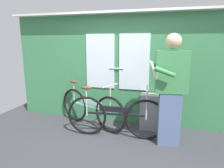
{
  "coord_description": "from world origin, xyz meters",
  "views": [
    {
      "loc": [
        0.76,
        -2.77,
        1.65
      ],
      "look_at": [
        -0.2,
        0.75,
        0.89
      ],
      "focal_mm": 31.99,
      "sensor_mm": 36.0,
      "label": 1
    }
  ],
  "objects_px": {
    "bicycle_near_door": "(115,116)",
    "trash_bin_by_wall": "(150,112)",
    "passenger_reading_newspaper": "(170,88)",
    "bicycle_leaning_behind": "(91,108)"
  },
  "relations": [
    {
      "from": "passenger_reading_newspaper",
      "to": "trash_bin_by_wall",
      "type": "distance_m",
      "value": 0.88
    },
    {
      "from": "bicycle_near_door",
      "to": "trash_bin_by_wall",
      "type": "relative_size",
      "value": 2.57
    },
    {
      "from": "bicycle_leaning_behind",
      "to": "passenger_reading_newspaper",
      "type": "bearing_deg",
      "value": 8.92
    },
    {
      "from": "bicycle_near_door",
      "to": "trash_bin_by_wall",
      "type": "bearing_deg",
      "value": 38.18
    },
    {
      "from": "trash_bin_by_wall",
      "to": "bicycle_leaning_behind",
      "type": "bearing_deg",
      "value": -170.38
    },
    {
      "from": "bicycle_near_door",
      "to": "passenger_reading_newspaper",
      "type": "distance_m",
      "value": 1.06
    },
    {
      "from": "bicycle_near_door",
      "to": "passenger_reading_newspaper",
      "type": "relative_size",
      "value": 0.99
    },
    {
      "from": "bicycle_near_door",
      "to": "passenger_reading_newspaper",
      "type": "height_order",
      "value": "passenger_reading_newspaper"
    },
    {
      "from": "bicycle_near_door",
      "to": "trash_bin_by_wall",
      "type": "height_order",
      "value": "bicycle_near_door"
    },
    {
      "from": "bicycle_near_door",
      "to": "passenger_reading_newspaper",
      "type": "xyz_separation_m",
      "value": [
        0.9,
        -0.02,
        0.57
      ]
    }
  ]
}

